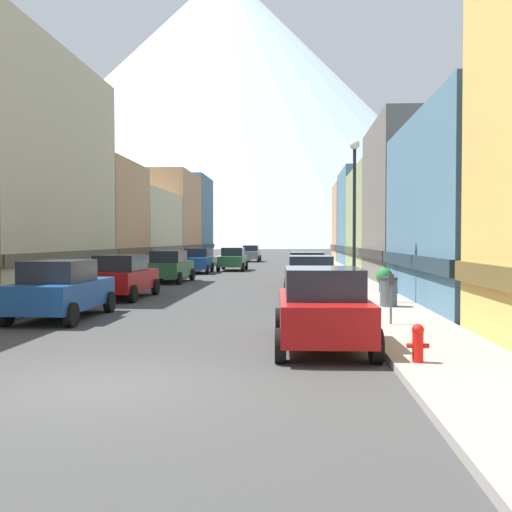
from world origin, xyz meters
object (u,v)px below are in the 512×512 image
at_px(car_left_0, 61,289).
at_px(parking_meter_near, 391,292).
at_px(streetlamp_right, 354,196).
at_px(car_left_1, 122,276).
at_px(trash_bin_right, 389,292).
at_px(car_right_0, 322,307).
at_px(car_right_1, 311,279).
at_px(car_driving_0, 233,259).
at_px(potted_plant_1, 384,278).
at_px(car_right_2, 307,270).
at_px(car_driving_1, 251,253).
at_px(potted_plant_0, 53,280).
at_px(car_left_2, 170,266).
at_px(car_left_3, 197,261).
at_px(fire_hydrant_near, 418,342).

xyz_separation_m(car_left_0, parking_meter_near, (9.55, -1.43, 0.11)).
distance_m(parking_meter_near, streetlamp_right, 6.46).
xyz_separation_m(car_left_1, trash_bin_right, (10.15, -3.47, -0.26)).
xyz_separation_m(car_right_0, car_right_1, (-0.00, 9.22, 0.00)).
bearing_deg(car_driving_0, car_left_1, -95.78).
bearing_deg(car_left_0, potted_plant_1, 36.63).
bearing_deg(car_right_0, car_right_2, 90.00).
bearing_deg(car_driving_1, potted_plant_0, -97.79).
bearing_deg(car_right_2, parking_meter_near, -81.31).
relative_size(parking_meter_near, potted_plant_0, 1.38).
distance_m(car_right_2, potted_plant_1, 4.59).
height_order(parking_meter_near, potted_plant_0, parking_meter_near).
xyz_separation_m(car_left_2, parking_meter_near, (9.55, -16.62, 0.11)).
height_order(car_right_0, car_right_2, same).
relative_size(car_right_1, potted_plant_1, 4.17).
distance_m(car_left_3, trash_bin_right, 23.86).
distance_m(car_right_0, streetlamp_right, 9.17).
relative_size(car_driving_0, car_driving_1, 1.00).
xyz_separation_m(car_left_3, car_driving_1, (2.20, 22.09, 0.00)).
distance_m(car_left_1, car_driving_1, 40.28).
bearing_deg(car_driving_1, car_left_3, -95.69).
distance_m(trash_bin_right, potted_plant_1, 5.33).
relative_size(car_driving_1, potted_plant_1, 4.16).
bearing_deg(car_left_2, potted_plant_1, -33.54).
bearing_deg(car_right_2, car_left_0, -123.88).
relative_size(car_left_0, car_left_2, 0.99).
bearing_deg(car_right_0, potted_plant_0, 134.02).
relative_size(car_right_1, car_right_2, 0.99).
height_order(car_driving_1, potted_plant_0, car_driving_1).
relative_size(car_left_1, car_right_0, 1.00).
bearing_deg(car_right_2, car_left_3, 120.29).
bearing_deg(car_driving_0, fire_hydrant_near, -78.37).
xyz_separation_m(car_left_3, fire_hydrant_near, (9.25, -30.64, -0.37)).
bearing_deg(streetlamp_right, potted_plant_0, 167.73).
relative_size(car_left_3, car_driving_0, 1.02).
xyz_separation_m(car_left_0, potted_plant_0, (-3.20, 6.98, -0.22)).
bearing_deg(car_right_2, car_left_2, 153.04).
bearing_deg(trash_bin_right, parking_meter_near, -98.17).
distance_m(car_right_0, car_right_1, 9.22).
bearing_deg(car_right_2, car_left_1, -146.12).
relative_size(car_left_2, parking_meter_near, 3.35).
xyz_separation_m(trash_bin_right, potted_plant_0, (-13.35, 4.23, 0.03)).
bearing_deg(car_driving_0, streetlamp_right, -73.63).
relative_size(car_left_3, potted_plant_0, 4.64).
xyz_separation_m(fire_hydrant_near, streetlamp_right, (-0.10, 10.59, 3.46)).
bearing_deg(car_right_0, car_left_1, 126.13).
distance_m(fire_hydrant_near, streetlamp_right, 11.15).
height_order(car_right_1, fire_hydrant_near, car_right_1).
height_order(car_driving_1, potted_plant_1, car_driving_1).
distance_m(fire_hydrant_near, potted_plant_1, 14.42).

